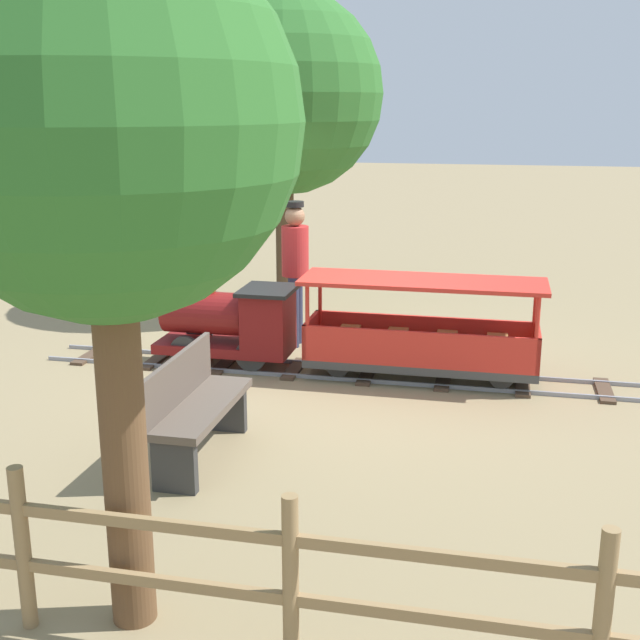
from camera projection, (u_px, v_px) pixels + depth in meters
The scene contains 9 objects.
ground_plane at pixel (336, 373), 8.24m from camera, with size 60.00×60.00×0.00m, color #8C7A56.
track at pixel (331, 371), 8.24m from camera, with size 0.68×6.05×0.04m.
locomotive at pixel (231, 321), 8.34m from camera, with size 0.64×1.45×1.07m.
passenger_car at pixel (421, 338), 7.95m from camera, with size 0.74×2.35×0.97m.
conductor_person at pixel (295, 262), 8.97m from camera, with size 0.30×0.30×1.62m.
park_bench at pixel (196, 407), 6.17m from camera, with size 1.30×0.40×0.82m.
oak_tree_near at pixel (103, 128), 3.67m from camera, with size 1.84×1.84×3.49m.
oak_tree_far at pixel (283, 94), 10.31m from camera, with size 2.56×2.56×4.05m.
fence_section at pixel (152, 559), 3.99m from camera, with size 0.08×7.13×0.90m.
Camera 1 is at (-7.67, -1.51, 2.64)m, focal length 45.67 mm.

